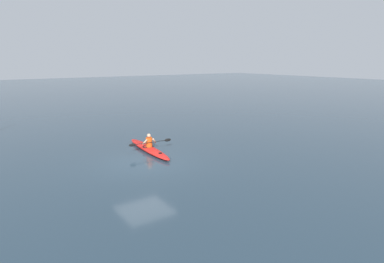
{
  "coord_description": "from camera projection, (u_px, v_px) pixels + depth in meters",
  "views": [
    {
      "loc": [
        6.63,
        13.64,
        4.88
      ],
      "look_at": [
        -2.06,
        1.17,
        1.5
      ],
      "focal_mm": 30.25,
      "sensor_mm": 36.0,
      "label": 1
    }
  ],
  "objects": [
    {
      "name": "ground_plane",
      "position": [
        143.0,
        163.0,
        15.68
      ],
      "size": [
        160.0,
        160.0,
        0.0
      ],
      "primitive_type": "plane",
      "color": "#283D4C"
    },
    {
      "name": "kayak",
      "position": [
        149.0,
        149.0,
        17.67
      ],
      "size": [
        0.98,
        4.94,
        0.26
      ],
      "color": "red",
      "rests_on": "ground"
    },
    {
      "name": "kayaker",
      "position": [
        149.0,
        141.0,
        17.48
      ],
      "size": [
        2.45,
        0.47,
        0.73
      ],
      "color": "#E04C14",
      "rests_on": "kayak"
    }
  ]
}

